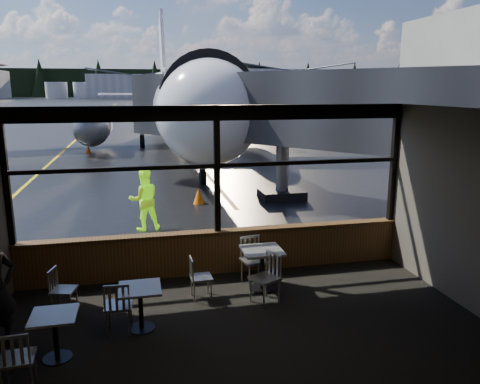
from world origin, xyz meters
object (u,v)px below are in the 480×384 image
object	(u,v)px
jet_bridge	(296,131)
chair_mid_w	(64,290)
cone_nose	(199,196)
chair_mid_s	(118,306)
cafe_table_left	(56,337)
chair_near_e	(265,279)
chair_left_s	(17,359)
chair_near_w	(201,278)
ground_crew	(144,200)
cafe_table_near	(262,270)
chair_near_n	(254,261)
cone_wing	(88,149)
airliner	(176,61)
cafe_table_mid	(141,308)

from	to	relation	value
jet_bridge	chair_mid_w	xyz separation A→B (m)	(-6.51, -6.69, -2.05)
cone_nose	chair_mid_s	bearing A→B (deg)	-106.17
chair_mid_w	chair_mid_s	bearing A→B (deg)	60.59
cafe_table_left	chair_near_e	world-z (taller)	chair_near_e
chair_left_s	chair_near_e	bearing A→B (deg)	21.15
jet_bridge	chair_near_w	distance (m)	8.09
ground_crew	cone_nose	world-z (taller)	ground_crew
chair_near_w	chair_near_e	bearing A→B (deg)	65.55
chair_mid_s	cone_nose	size ratio (longest dim) A/B	1.66
chair_mid_w	cafe_table_near	bearing A→B (deg)	106.76
chair_near_n	cone_wing	size ratio (longest dim) A/B	1.94
cafe_table_near	chair_mid_w	world-z (taller)	cafe_table_near
chair_near_e	ground_crew	size ratio (longest dim) A/B	0.56
chair_near_e	chair_mid_w	xyz separation A→B (m)	(-3.50, 0.42, -0.07)
airliner	cafe_table_left	distance (m)	24.85
ground_crew	cone_wing	world-z (taller)	ground_crew
chair_left_s	cone_nose	size ratio (longest dim) A/B	1.64
airliner	jet_bridge	size ratio (longest dim) A/B	3.18
chair_left_s	chair_near_n	bearing A→B (deg)	31.08
cafe_table_mid	chair_mid_s	world-z (taller)	chair_mid_s
jet_bridge	cone_wing	distance (m)	16.70
ground_crew	cafe_table_near	bearing A→B (deg)	104.77
jet_bridge	cone_nose	bearing A→B (deg)	169.20
jet_bridge	chair_mid_w	size ratio (longest dim) A/B	13.89
cafe_table_left	cone_nose	xyz separation A→B (m)	(3.24, 8.80, -0.08)
ground_crew	cone_wing	bearing A→B (deg)	-90.01
cafe_table_mid	chair_mid_s	distance (m)	0.35
cafe_table_left	chair_near_w	xyz separation A→B (m)	(2.31, 1.53, 0.06)
jet_bridge	chair_mid_s	world-z (taller)	jet_bridge
chair_mid_w	cone_nose	world-z (taller)	chair_mid_w
chair_mid_w	cone_nose	bearing A→B (deg)	169.75
chair_near_w	cone_wing	world-z (taller)	chair_near_w
airliner	cone_nose	xyz separation A→B (m)	(-0.69, -15.20, -5.19)
cafe_table_mid	chair_mid_s	size ratio (longest dim) A/B	0.81
chair_left_s	ground_crew	world-z (taller)	ground_crew
jet_bridge	cafe_table_mid	world-z (taller)	jet_bridge
jet_bridge	chair_mid_w	distance (m)	9.56
chair_mid_s	ground_crew	xyz separation A→B (m)	(0.54, 5.60, 0.40)
ground_crew	jet_bridge	bearing A→B (deg)	-168.55
cone_nose	cone_wing	xyz separation A→B (m)	(-4.81, 13.89, -0.03)
chair_near_e	chair_near_n	size ratio (longest dim) A/B	0.99
chair_mid_s	cafe_table_near	bearing A→B (deg)	24.76
cafe_table_near	cafe_table_mid	distance (m)	2.54
jet_bridge	chair_near_e	size ratio (longest dim) A/B	11.91
chair_near_e	ground_crew	xyz separation A→B (m)	(-2.01, 5.11, 0.37)
chair_near_w	chair_mid_s	xyz separation A→B (m)	(-1.45, -0.93, 0.04)
cone_nose	cafe_table_mid	bearing A→B (deg)	-103.95
jet_bridge	chair_mid_w	bearing A→B (deg)	-134.23
jet_bridge	chair_near_e	world-z (taller)	jet_bridge
chair_mid_s	chair_mid_w	world-z (taller)	chair_mid_s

